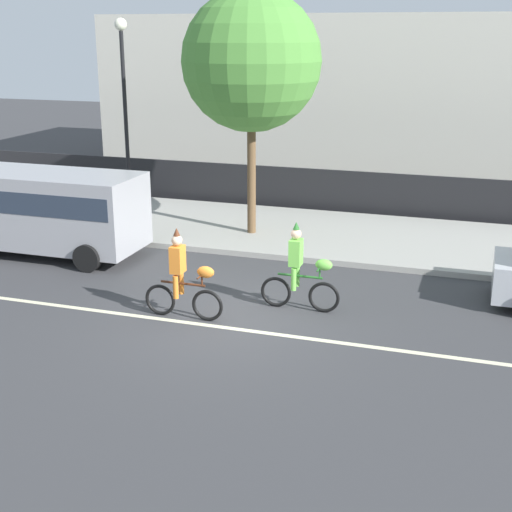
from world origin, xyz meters
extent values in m
plane|color=#38383A|center=(0.00, 0.00, 0.00)|extent=(80.00, 80.00, 0.00)
cube|color=beige|center=(0.00, -0.50, 0.00)|extent=(36.00, 0.14, 0.01)
cube|color=#9E9B93|center=(0.00, 6.50, 0.07)|extent=(60.00, 5.00, 0.15)
cube|color=black|center=(0.00, 9.40, 0.70)|extent=(40.00, 0.08, 1.40)
cube|color=beige|center=(3.24, 18.00, 3.13)|extent=(28.00, 8.00, 6.27)
torus|color=black|center=(-0.28, -0.27, 0.33)|extent=(0.67, 0.07, 0.67)
torus|color=black|center=(-1.33, -0.28, 0.33)|extent=(0.67, 0.07, 0.67)
cylinder|color=#4C2614|center=(-0.80, -0.28, 0.75)|extent=(0.97, 0.06, 0.05)
cylinder|color=#4C2614|center=(-0.95, -0.28, 0.84)|extent=(0.04, 0.04, 0.18)
cylinder|color=#4C2614|center=(-0.38, -0.27, 0.86)|extent=(0.04, 0.04, 0.23)
cylinder|color=#4C2614|center=(-0.38, -0.27, 0.98)|extent=(0.04, 0.50, 0.03)
ellipsoid|color=orange|center=(-0.30, -0.27, 1.05)|extent=(0.36, 0.20, 0.24)
cube|color=orange|center=(-0.90, -0.28, 1.26)|extent=(0.24, 0.32, 0.56)
sphere|color=beige|center=(-0.90, -0.28, 1.66)|extent=(0.22, 0.22, 0.22)
cone|color=#4C2614|center=(-0.90, -0.28, 1.84)|extent=(0.14, 0.14, 0.16)
cylinder|color=orange|center=(-0.90, -0.42, 0.71)|extent=(0.11, 0.11, 0.48)
cylinder|color=orange|center=(-0.90, -0.14, 0.71)|extent=(0.11, 0.11, 0.48)
torus|color=black|center=(1.87, 0.91, 0.33)|extent=(0.67, 0.07, 0.67)
torus|color=black|center=(0.82, 0.91, 0.33)|extent=(0.67, 0.07, 0.67)
cylinder|color=#266626|center=(1.35, 0.91, 0.75)|extent=(0.97, 0.05, 0.05)
cylinder|color=#266626|center=(1.20, 0.91, 0.84)|extent=(0.04, 0.04, 0.18)
cylinder|color=#266626|center=(1.77, 0.91, 0.86)|extent=(0.04, 0.04, 0.23)
cylinder|color=#266626|center=(1.77, 0.91, 0.98)|extent=(0.03, 0.50, 0.03)
ellipsoid|color=#72CC4C|center=(1.85, 0.91, 1.05)|extent=(0.36, 0.20, 0.24)
cube|color=#72CC4C|center=(1.25, 0.91, 1.26)|extent=(0.24, 0.32, 0.56)
sphere|color=beige|center=(1.25, 0.91, 1.66)|extent=(0.22, 0.22, 0.22)
cone|color=#266626|center=(1.25, 0.91, 1.84)|extent=(0.14, 0.14, 0.16)
cylinder|color=#72CC4C|center=(1.25, 0.77, 0.71)|extent=(0.11, 0.11, 0.48)
cylinder|color=#72CC4C|center=(1.25, 1.05, 0.71)|extent=(0.11, 0.11, 0.48)
cube|color=#99999E|center=(-5.93, 2.70, 1.23)|extent=(5.00, 2.00, 1.90)
cube|color=#283342|center=(-5.53, 2.70, 1.58)|extent=(3.90, 2.02, 0.56)
cylinder|color=black|center=(-4.23, 1.70, 0.35)|extent=(0.70, 0.22, 0.70)
cylinder|color=black|center=(-4.23, 3.70, 0.35)|extent=(0.70, 0.22, 0.70)
cylinder|color=black|center=(-7.63, 3.70, 0.35)|extent=(0.70, 0.22, 0.70)
cylinder|color=black|center=(-5.51, 6.43, 2.90)|extent=(0.12, 0.12, 5.50)
sphere|color=#EAEACC|center=(-5.51, 6.43, 5.83)|extent=(0.36, 0.36, 0.36)
cylinder|color=brown|center=(-1.36, 5.84, 1.86)|extent=(0.24, 0.24, 3.42)
sphere|color=#4C8C38|center=(-1.36, 5.84, 4.89)|extent=(3.76, 3.76, 3.76)
cylinder|color=#33333D|center=(-6.37, 5.09, 0.57)|extent=(0.20, 0.20, 0.85)
cube|color=#1E727A|center=(-6.37, 5.09, 1.28)|extent=(0.32, 0.20, 0.56)
sphere|color=beige|center=(-6.37, 5.09, 1.67)|extent=(0.20, 0.20, 0.20)
camera|label=1|loc=(4.84, -12.79, 5.69)|focal=50.00mm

